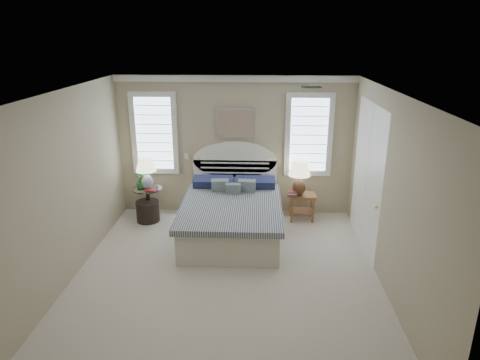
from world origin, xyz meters
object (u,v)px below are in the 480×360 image
Objects in this scene: bed at (232,214)px; floor_pot at (148,211)px; lamp_left at (146,170)px; nightstand_right at (302,201)px; side_table_left at (148,200)px; lamp_right at (299,174)px.

bed is 1.73m from floor_pot.
nightstand_right is at bearing 2.61° from lamp_left.
floor_pot is at bearing -176.20° from nightstand_right.
side_table_left is 0.21m from floor_pot.
floor_pot is 0.65× the size of lamp_right.
nightstand_right is (2.95, 0.10, -0.00)m from side_table_left.
bed is at bearing -16.78° from floor_pot.
floor_pot is (-1.65, 0.50, -0.19)m from bed.
bed is 1.75m from side_table_left.
floor_pot is at bearing 163.22° from bed.
lamp_left is 0.92× the size of lamp_right.
lamp_right is (2.87, 0.04, 0.55)m from side_table_left.
side_table_left reaches higher than nightstand_right.
side_table_left is at bearing 111.62° from lamp_left.
nightstand_right is at bearing 28.03° from bed.
bed is 1.48m from lamp_right.
side_table_left is 1.19× the size of nightstand_right.
lamp_left is at bearing -177.39° from nightstand_right.
bed reaches higher than lamp_right.
lamp_left reaches higher than side_table_left.
nightstand_right is 0.56m from lamp_right.
side_table_left is at bearing -178.06° from nightstand_right.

